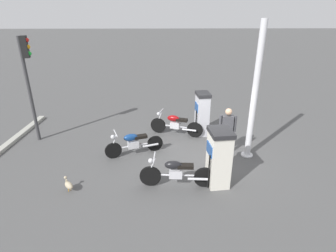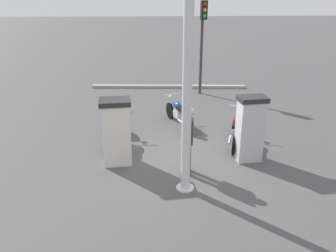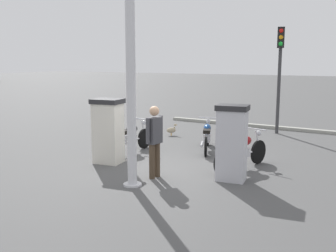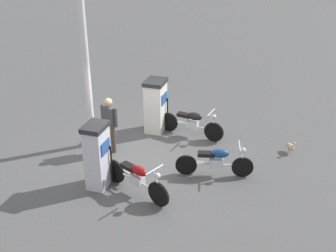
{
  "view_description": "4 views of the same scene",
  "coord_description": "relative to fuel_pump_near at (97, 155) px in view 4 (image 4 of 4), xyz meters",
  "views": [
    {
      "loc": [
        1.27,
        8.19,
        4.66
      ],
      "look_at": [
        1.08,
        0.35,
        1.24
      ],
      "focal_mm": 29.2,
      "sensor_mm": 36.0,
      "label": 1
    },
    {
      "loc": [
        -7.98,
        0.8,
        4.03
      ],
      "look_at": [
        0.63,
        0.35,
        0.61
      ],
      "focal_mm": 35.74,
      "sensor_mm": 36.0,
      "label": 2
    },
    {
      "loc": [
        -8.58,
        -4.41,
        2.69
      ],
      "look_at": [
        0.58,
        0.37,
        0.95
      ],
      "focal_mm": 42.5,
      "sensor_mm": 36.0,
      "label": 3
    },
    {
      "loc": [
        4.88,
        -9.18,
        6.11
      ],
      "look_at": [
        0.63,
        0.52,
        0.85
      ],
      "focal_mm": 45.38,
      "sensor_mm": 36.0,
      "label": 4
    }
  ],
  "objects": [
    {
      "name": "fuel_pump_far",
      "position": [
        -0.0,
        3.35,
        -0.01
      ],
      "size": [
        0.67,
        0.81,
        1.68
      ],
      "color": "silver",
      "rests_on": "ground"
    },
    {
      "name": "motorcycle_extra",
      "position": [
        2.53,
        1.6,
        -0.42
      ],
      "size": [
        1.92,
        0.84,
        0.92
      ],
      "color": "black",
      "rests_on": "ground"
    },
    {
      "name": "motorcycle_far_pump",
      "position": [
        1.17,
        3.44,
        -0.42
      ],
      "size": [
        2.12,
        0.56,
        0.94
      ],
      "color": "black",
      "rests_on": "ground"
    },
    {
      "name": "wandering_duck",
      "position": [
        4.13,
        3.61,
        -0.67
      ],
      "size": [
        0.35,
        0.36,
        0.42
      ],
      "color": "tan",
      "rests_on": "ground"
    },
    {
      "name": "ground_plane",
      "position": [
        0.29,
        1.67,
        -0.87
      ],
      "size": [
        120.0,
        120.0,
        0.0
      ],
      "primitive_type": "plane",
      "color": "#4C4C4C"
    },
    {
      "name": "fuel_pump_near",
      "position": [
        0.0,
        0.0,
        0.0
      ],
      "size": [
        0.56,
        0.73,
        1.7
      ],
      "color": "silver",
      "rests_on": "ground"
    },
    {
      "name": "canopy_support_pole",
      "position": [
        -1.34,
        1.76,
        1.25
      ],
      "size": [
        0.4,
        0.4,
        4.38
      ],
      "color": "silver",
      "rests_on": "ground"
    },
    {
      "name": "motorcycle_near_pump",
      "position": [
        1.04,
        0.06,
        -0.4
      ],
      "size": [
        2.03,
        0.86,
        0.95
      ],
      "color": "black",
      "rests_on": "ground"
    },
    {
      "name": "attendant_person",
      "position": [
        -0.61,
        1.62,
        0.08
      ],
      "size": [
        0.58,
        0.25,
        1.66
      ],
      "color": "#473828",
      "rests_on": "ground"
    }
  ]
}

